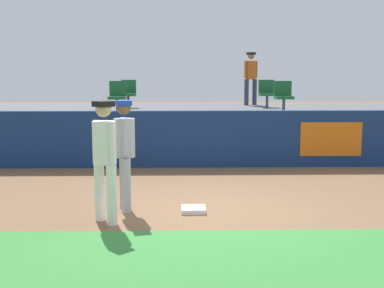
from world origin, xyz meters
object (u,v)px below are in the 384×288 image
Objects in this scene: player_fielder_home at (104,153)px; seat_front_right at (283,95)px; first_base at (193,210)px; seat_back_right at (267,92)px; seat_back_left at (128,92)px; player_runner_visitor at (124,147)px; spectator_hooded at (251,75)px; seat_front_left at (117,95)px.

player_fielder_home is 2.24× the size of seat_front_right.
seat_back_right is (2.44, 7.25, 1.66)m from first_base.
player_fielder_home is 7.83m from seat_back_left.
player_runner_visitor is (-1.14, 0.15, 1.03)m from first_base.
spectator_hooded is at bearing 15.88° from seat_back_left.
first_base is 0.48× the size of seat_front_left.
first_base is 0.22× the size of player_runner_visitor.
player_runner_visitor is at bearing 119.55° from player_fielder_home.
seat_back_right is at bearing 94.48° from seat_front_right.
seat_front_left is 1.00× the size of seat_back_right.
seat_back_right is at bearing 140.94° from player_runner_visitor.
seat_back_left is 1.00× the size of seat_front_right.
player_runner_visitor is 5.39m from seat_front_left.
seat_back_right is (4.22, 0.00, 0.00)m from seat_back_left.
seat_front_left and seat_back_right have the same top height.
player_fielder_home is at bearing -116.06° from seat_back_right.
player_runner_visitor reaches higher than first_base.
seat_back_right is 1.26m from spectator_hooded.
seat_back_right is at bearing 85.00° from spectator_hooded.
seat_back_right is 0.49× the size of spectator_hooded.
player_fielder_home is (-1.37, -0.54, 1.05)m from first_base.
spectator_hooded is at bearing 99.51° from seat_front_right.
first_base is 0.23× the size of spectator_hooded.
seat_back_left is at bearing 157.57° from seat_front_right.
seat_front_left is at bearing -180.00° from seat_front_right.
seat_back_left is at bearing -6.51° from spectator_hooded.
seat_back_left is at bearing -180.00° from seat_back_right.
spectator_hooded reaches higher than player_runner_visitor.
seat_front_right is at bearing 77.13° from spectator_hooded.
seat_front_left is (-0.75, 5.30, 0.62)m from player_runner_visitor.
player_runner_visitor is 8.89m from spectator_hooded.
player_runner_visitor is at bearing -116.76° from seat_back_right.
first_base is at bearing 53.54° from spectator_hooded.
player_runner_visitor is 2.20× the size of seat_back_right.
player_fielder_home is at bearing -158.46° from first_base.
first_base is 0.48× the size of seat_front_right.
player_runner_visitor is 7.16m from seat_back_left.
seat_front_left is 1.00× the size of seat_back_left.
seat_front_right is at bearing 64.68° from first_base.
seat_front_right is 0.49× the size of spectator_hooded.
seat_front_left is at bearing 109.15° from first_base.
seat_front_left and seat_back_left have the same top height.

